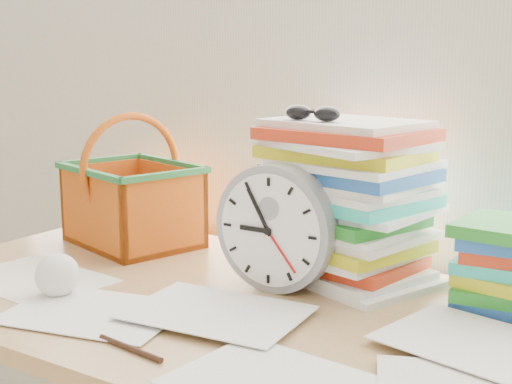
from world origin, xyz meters
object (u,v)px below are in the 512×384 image
Objects in this scene: paper_stack at (349,201)px; clock at (276,228)px; desk at (251,345)px; basket at (132,181)px.

paper_stack is 0.16m from clock.
desk is at bearing -87.55° from clock.
clock is (-0.00, 0.09, 0.19)m from desk.
desk is 4.82× the size of basket.
basket is at bearing 167.18° from clock.
paper_stack is 0.52m from basket.
paper_stack is 1.32× the size of clock.
paper_stack reaches higher than basket.
paper_stack reaches higher than clock.
clock is at bearing 3.62° from basket.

